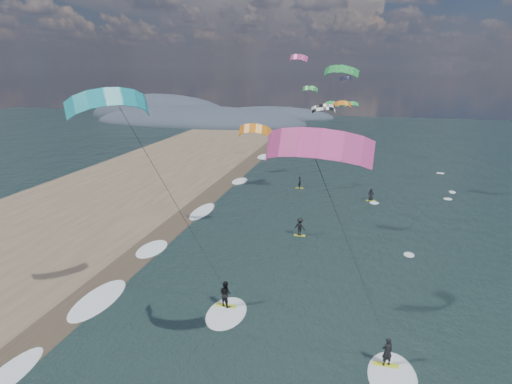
# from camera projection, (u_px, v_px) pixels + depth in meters

# --- Properties ---
(wet_sand_strip) EXTENTS (3.00, 240.00, 0.00)m
(wet_sand_strip) POSITION_uv_depth(u_px,v_px,m) (117.00, 273.00, 34.35)
(wet_sand_strip) COLOR #382D23
(wet_sand_strip) RESTS_ON ground
(coastal_hills) EXTENTS (80.00, 41.00, 15.00)m
(coastal_hills) POSITION_uv_depth(u_px,v_px,m) (193.00, 120.00, 133.03)
(coastal_hills) COLOR #3D4756
(coastal_hills) RESTS_ON ground
(kitesurfer_near_a) EXTENTS (7.77, 8.50, 14.40)m
(kitesurfer_near_a) POSITION_uv_depth(u_px,v_px,m) (331.00, 204.00, 16.82)
(kitesurfer_near_a) COLOR #D0E528
(kitesurfer_near_a) RESTS_ON ground
(kitesurfer_near_b) EXTENTS (7.16, 9.35, 15.48)m
(kitesurfer_near_b) POSITION_uv_depth(u_px,v_px,m) (155.00, 174.00, 23.19)
(kitesurfer_near_b) COLOR #D0E528
(kitesurfer_near_b) RESTS_ON ground
(far_kitesurfers) EXTENTS (10.46, 17.81, 1.82)m
(far_kitesurfers) POSITION_uv_depth(u_px,v_px,m) (320.00, 209.00, 46.96)
(far_kitesurfers) COLOR #D0E528
(far_kitesurfers) RESTS_ON ground
(bg_kite_field) EXTENTS (11.91, 75.18, 11.72)m
(bg_kite_field) POSITION_uv_depth(u_px,v_px,m) (325.00, 95.00, 69.39)
(bg_kite_field) COLOR orange
(bg_kite_field) RESTS_ON ground
(shoreline_surf) EXTENTS (2.40, 79.40, 0.11)m
(shoreline_surf) POSITION_uv_depth(u_px,v_px,m) (158.00, 251.00, 38.50)
(shoreline_surf) COLOR white
(shoreline_surf) RESTS_ON ground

